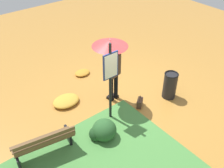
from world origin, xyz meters
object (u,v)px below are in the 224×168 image
(handbag, at_px, (140,103))
(trash_bin, at_px, (170,85))
(park_bench, at_px, (44,144))
(person_with_umbrella, at_px, (112,55))
(info_sign_post, at_px, (110,75))

(handbag, distance_m, trash_bin, 1.06)
(handbag, relative_size, park_bench, 0.26)
(person_with_umbrella, bearing_deg, info_sign_post, 49.64)
(person_with_umbrella, relative_size, trash_bin, 2.45)
(handbag, relative_size, trash_bin, 0.44)
(handbag, height_order, park_bench, park_bench)
(trash_bin, bearing_deg, park_bench, -3.90)
(person_with_umbrella, bearing_deg, handbag, 122.79)
(park_bench, relative_size, trash_bin, 1.68)
(park_bench, bearing_deg, info_sign_post, -177.77)
(person_with_umbrella, relative_size, handbag, 5.53)
(person_with_umbrella, bearing_deg, park_bench, 15.06)
(info_sign_post, relative_size, handbag, 6.22)
(person_with_umbrella, height_order, handbag, person_with_umbrella)
(person_with_umbrella, distance_m, trash_bin, 2.08)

